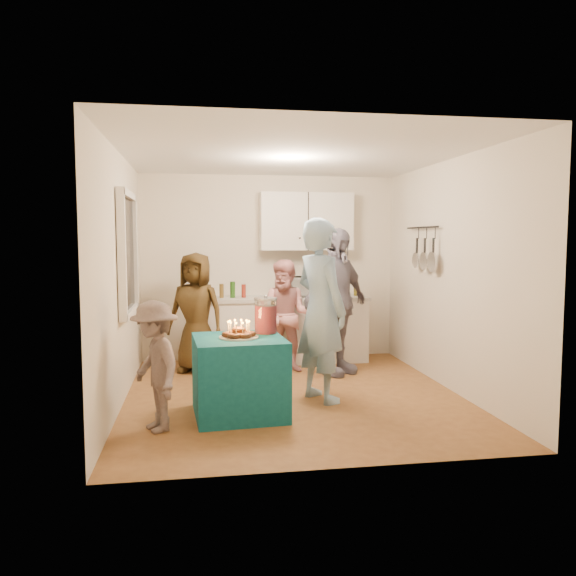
{
  "coord_description": "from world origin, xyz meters",
  "views": [
    {
      "loc": [
        -1.01,
        -5.94,
        1.71
      ],
      "look_at": [
        0.0,
        0.35,
        1.15
      ],
      "focal_mm": 35.0,
      "sensor_mm": 36.0,
      "label": 1
    }
  ],
  "objects": [
    {
      "name": "party_table",
      "position": [
        -0.63,
        -0.6,
        0.38
      ],
      "size": [
        0.91,
        0.91,
        0.76
      ],
      "primitive_type": "cube",
      "rotation": [
        0.0,
        0.0,
        0.07
      ],
      "color": "#0E515E",
      "rests_on": "floor"
    },
    {
      "name": "right_wall",
      "position": [
        1.8,
        0.0,
        1.3
      ],
      "size": [
        4.0,
        4.0,
        0.0
      ],
      "primitive_type": "plane",
      "color": "silver",
      "rests_on": "floor"
    },
    {
      "name": "floor",
      "position": [
        0.0,
        0.0,
        0.0
      ],
      "size": [
        4.0,
        4.0,
        0.0
      ],
      "primitive_type": "plane",
      "color": "brown",
      "rests_on": "ground"
    },
    {
      "name": "ceiling",
      "position": [
        0.0,
        0.0,
        2.6
      ],
      "size": [
        4.0,
        4.0,
        0.0
      ],
      "primitive_type": "plane",
      "color": "white",
      "rests_on": "floor"
    },
    {
      "name": "window_night",
      "position": [
        -1.77,
        0.3,
        1.55
      ],
      "size": [
        0.04,
        1.0,
        1.2
      ],
      "primitive_type": "cube",
      "color": "black",
      "rests_on": "left_wall"
    },
    {
      "name": "pot_rack",
      "position": [
        1.72,
        0.7,
        1.6
      ],
      "size": [
        0.12,
        1.0,
        0.6
      ],
      "primitive_type": "cube",
      "color": "black",
      "rests_on": "right_wall"
    },
    {
      "name": "woman_back_left",
      "position": [
        -1.05,
        1.31,
        0.77
      ],
      "size": [
        0.89,
        0.75,
        1.54
      ],
      "primitive_type": "imported",
      "rotation": [
        0.0,
        0.0,
        -0.42
      ],
      "color": "brown",
      "rests_on": "floor"
    },
    {
      "name": "man_birthday",
      "position": [
        0.26,
        -0.21,
        0.96
      ],
      "size": [
        0.72,
        0.83,
        1.93
      ],
      "primitive_type": "imported",
      "rotation": [
        0.0,
        0.0,
        2.02
      ],
      "color": "#99BEDE",
      "rests_on": "floor"
    },
    {
      "name": "punch_jar",
      "position": [
        -0.34,
        -0.38,
        0.93
      ],
      "size": [
        0.22,
        0.22,
        0.34
      ],
      "primitive_type": "cylinder",
      "color": "#AC0D1F",
      "rests_on": "party_table"
    },
    {
      "name": "upper_cabinet",
      "position": [
        0.5,
        1.85,
        1.95
      ],
      "size": [
        1.3,
        0.3,
        0.8
      ],
      "primitive_type": "cube",
      "color": "white",
      "rests_on": "back_wall"
    },
    {
      "name": "counter",
      "position": [
        0.2,
        1.7,
        0.43
      ],
      "size": [
        2.2,
        0.58,
        0.86
      ],
      "primitive_type": "cube",
      "color": "white",
      "rests_on": "floor"
    },
    {
      "name": "countertop",
      "position": [
        0.2,
        1.7,
        0.89
      ],
      "size": [
        2.24,
        0.62,
        0.05
      ],
      "primitive_type": "cube",
      "color": "beige",
      "rests_on": "counter"
    },
    {
      "name": "donut_cake",
      "position": [
        -0.63,
        -0.61,
        0.85
      ],
      "size": [
        0.38,
        0.38,
        0.18
      ],
      "primitive_type": null,
      "color": "#381C0C",
      "rests_on": "party_table"
    },
    {
      "name": "back_wall",
      "position": [
        0.0,
        2.0,
        1.3
      ],
      "size": [
        3.6,
        3.6,
        0.0
      ],
      "primitive_type": "plane",
      "color": "silver",
      "rests_on": "floor"
    },
    {
      "name": "woman_back_right",
      "position": [
        0.69,
        0.88,
        0.92
      ],
      "size": [
        1.15,
        0.99,
        1.85
      ],
      "primitive_type": "imported",
      "rotation": [
        0.0,
        0.0,
        0.61
      ],
      "color": "black",
      "rests_on": "floor"
    },
    {
      "name": "child_near_left",
      "position": [
        -1.4,
        -0.92,
        0.58
      ],
      "size": [
        0.71,
        0.87,
        1.17
      ],
      "primitive_type": "imported",
      "rotation": [
        0.0,
        0.0,
        -1.15
      ],
      "color": "#604F4D",
      "rests_on": "floor"
    },
    {
      "name": "left_wall",
      "position": [
        -1.8,
        0.0,
        1.3
      ],
      "size": [
        4.0,
        4.0,
        0.0
      ],
      "primitive_type": "plane",
      "color": "silver",
      "rests_on": "floor"
    },
    {
      "name": "woman_back_center",
      "position": [
        0.11,
        1.13,
        0.72
      ],
      "size": [
        0.85,
        0.76,
        1.44
      ],
      "primitive_type": "imported",
      "rotation": [
        0.0,
        0.0,
        -0.36
      ],
      "color": "#D06C7A",
      "rests_on": "floor"
    },
    {
      "name": "microwave",
      "position": [
        0.35,
        1.7,
        1.05
      ],
      "size": [
        0.5,
        0.35,
        0.27
      ],
      "primitive_type": "imported",
      "rotation": [
        0.0,
        0.0,
        0.02
      ],
      "color": "white",
      "rests_on": "countertop"
    }
  ]
}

